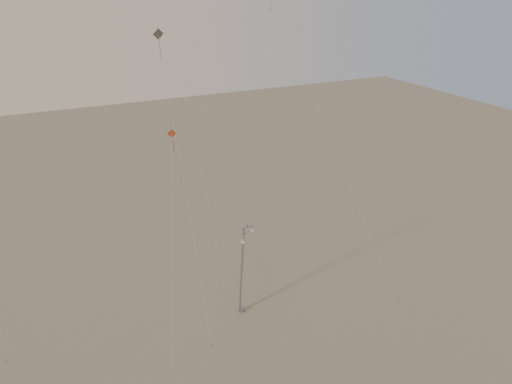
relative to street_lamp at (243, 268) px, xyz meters
name	(u,v)px	position (x,y,z in m)	size (l,w,h in m)	color
ground	(259,362)	(-1.06, -5.31, -4.51)	(160.00, 160.00, 0.00)	gray
street_lamp	(243,268)	(0.00, 0.00, 0.00)	(1.64, 0.94, 8.45)	#94979C
kite_1	(170,104)	(-3.41, 5.15, 12.37)	(0.71, 9.86, 21.89)	#2E2A26
kite_3	(172,193)	(-4.89, 0.52, 7.52)	(3.01, 5.41, 16.14)	maroon
kite_4	(303,72)	(9.14, 7.49, 13.31)	(4.83, 16.67, 24.33)	#2E2A26
kite_5	(162,9)	(-1.82, 11.94, 18.40)	(9.66, 1.02, 30.76)	maroon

